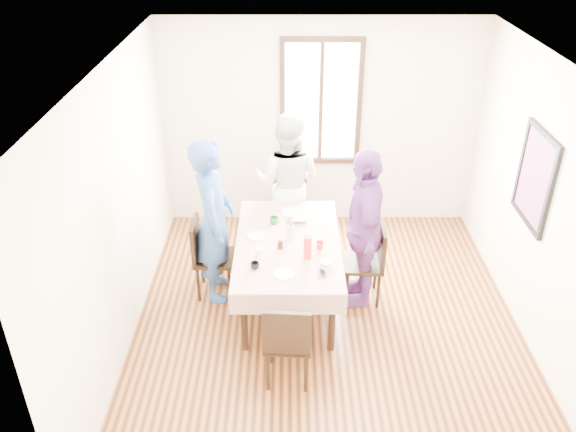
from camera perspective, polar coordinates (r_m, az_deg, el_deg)
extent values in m
plane|color=#32180E|center=(6.24, 3.82, -10.41)|extent=(4.50, 4.50, 0.00)
plane|color=beige|center=(7.52, 3.16, 8.87)|extent=(4.00, 0.00, 4.00)
plane|color=beige|center=(5.97, 23.82, 0.42)|extent=(0.00, 4.50, 4.50)
cube|color=black|center=(7.40, 3.23, 10.98)|extent=(1.02, 0.06, 1.62)
cube|color=white|center=(7.40, 3.23, 11.01)|extent=(0.90, 0.02, 1.50)
cube|color=red|center=(6.12, 23.03, 3.43)|extent=(0.04, 0.76, 0.96)
cube|color=black|center=(6.32, 0.00, -5.50)|extent=(0.97, 1.68, 0.75)
cube|color=#571105|center=(6.11, 0.00, -2.57)|extent=(1.09, 1.80, 0.01)
cube|color=black|center=(6.45, -7.21, -4.06)|extent=(0.42, 0.42, 0.91)
cube|color=black|center=(6.37, 7.31, -4.59)|extent=(0.43, 0.43, 0.91)
cube|color=black|center=(7.25, 0.00, 0.30)|extent=(0.47, 0.47, 0.91)
cube|color=black|center=(5.36, 0.00, -11.94)|extent=(0.45, 0.45, 0.91)
imported|color=navy|center=(6.21, -7.28, -0.49)|extent=(0.48, 0.70, 1.84)
imported|color=silver|center=(7.04, 0.00, 3.21)|extent=(0.99, 0.86, 1.75)
imported|color=#623077|center=(6.13, 7.37, -1.21)|extent=(0.44, 1.05, 1.79)
imported|color=black|center=(5.68, -3.25, -4.86)|extent=(0.10, 0.10, 0.07)
imported|color=red|center=(5.98, 3.11, -2.87)|extent=(0.10, 0.10, 0.08)
imported|color=#0C7226|center=(6.41, -1.37, -0.42)|extent=(0.14, 0.14, 0.08)
imported|color=white|center=(6.48, 1.05, -0.17)|extent=(0.25, 0.25, 0.06)
cube|color=red|center=(5.79, 1.92, -3.09)|extent=(0.08, 0.08, 0.24)
cylinder|color=white|center=(5.70, 3.75, -4.81)|extent=(0.13, 0.13, 0.06)
cylinder|color=black|center=(5.98, -0.78, -2.85)|extent=(0.06, 0.06, 0.08)
cylinder|color=silver|center=(5.86, -2.93, -3.57)|extent=(0.06, 0.06, 0.09)
cube|color=black|center=(5.63, 3.25, -5.62)|extent=(0.08, 0.15, 0.01)
cylinder|color=silver|center=(6.14, 0.18, -1.51)|extent=(0.07, 0.07, 0.15)
cylinder|color=white|center=(6.20, -3.15, -1.94)|extent=(0.20, 0.20, 0.01)
cylinder|color=white|center=(6.65, 0.22, 0.44)|extent=(0.20, 0.20, 0.01)
cylinder|color=white|center=(5.61, -0.43, -5.69)|extent=(0.20, 0.20, 0.01)
cylinder|color=blue|center=(5.68, 3.76, -4.50)|extent=(0.12, 0.12, 0.01)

